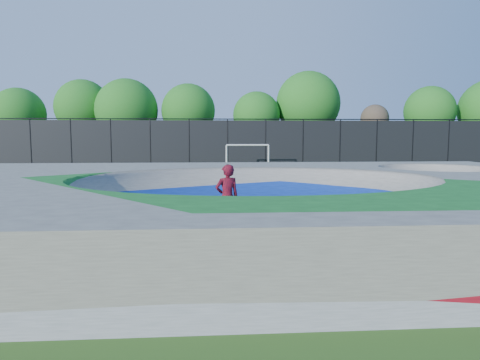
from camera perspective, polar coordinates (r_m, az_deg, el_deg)
name	(u,v)px	position (r m, az deg, el deg)	size (l,w,h in m)	color
ground	(255,226)	(13.01, 2.08, -6.20)	(120.00, 120.00, 0.00)	#2A5116
skate_deck	(256,202)	(12.87, 2.09, -2.94)	(22.00, 14.00, 1.50)	gray
skater	(227,198)	(12.28, -1.73, -2.37)	(0.70, 0.46, 1.92)	#B20E26
skateboard	(227,230)	(12.45, -1.72, -6.64)	(0.78, 0.22, 0.05)	black
soccer_goal	(248,153)	(31.03, 1.02, 3.61)	(3.18, 0.12, 2.10)	silver
fence	(228,143)	(33.67, -1.67, 4.89)	(48.09, 0.09, 4.04)	black
treeline	(227,110)	(38.45, -1.80, 9.36)	(53.15, 6.92, 8.42)	#493A24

